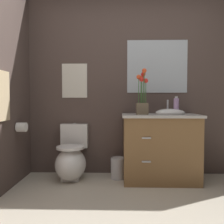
# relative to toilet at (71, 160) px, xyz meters

# --- Properties ---
(wall_back) EXTENTS (4.35, 0.05, 2.50)m
(wall_back) POSITION_rel_toilet_xyz_m (0.98, 0.30, 1.01)
(wall_back) COLOR #4C3D38
(wall_back) RESTS_ON ground_plane
(toilet) EXTENTS (0.38, 0.59, 0.69)m
(toilet) POSITION_rel_toilet_xyz_m (0.00, 0.00, 0.00)
(toilet) COLOR white
(toilet) RESTS_ON ground_plane
(vanity_cabinet) EXTENTS (0.94, 0.56, 1.01)m
(vanity_cabinet) POSITION_rel_toilet_xyz_m (1.11, -0.03, 0.18)
(vanity_cabinet) COLOR brown
(vanity_cabinet) RESTS_ON ground_plane
(flower_vase) EXTENTS (0.14, 0.14, 0.56)m
(flower_vase) POSITION_rel_toilet_xyz_m (0.88, -0.06, 0.76)
(flower_vase) COLOR brown
(flower_vase) RESTS_ON vanity_cabinet
(soap_bottle) EXTENTS (0.07, 0.07, 0.22)m
(soap_bottle) POSITION_rel_toilet_xyz_m (1.31, 0.01, 0.68)
(soap_bottle) COLOR #B28CBF
(soap_bottle) RESTS_ON vanity_cabinet
(trash_bin) EXTENTS (0.18, 0.18, 0.27)m
(trash_bin) POSITION_rel_toilet_xyz_m (0.59, 0.03, -0.11)
(trash_bin) COLOR #B7B7BC
(trash_bin) RESTS_ON ground_plane
(wall_poster) EXTENTS (0.34, 0.01, 0.46)m
(wall_poster) POSITION_rel_toilet_xyz_m (-0.00, 0.27, 1.02)
(wall_poster) COLOR silver
(wall_mirror) EXTENTS (0.80, 0.01, 0.70)m
(wall_mirror) POSITION_rel_toilet_xyz_m (1.11, 0.27, 1.21)
(wall_mirror) COLOR #B2BCC6
(hanging_towel) EXTENTS (0.03, 0.28, 0.52)m
(hanging_towel) POSITION_rel_toilet_xyz_m (-0.60, -0.55, 0.80)
(hanging_towel) COLOR tan
(toilet_paper_roll) EXTENTS (0.11, 0.11, 0.11)m
(toilet_paper_roll) POSITION_rel_toilet_xyz_m (-0.55, -0.20, 0.44)
(toilet_paper_roll) COLOR white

